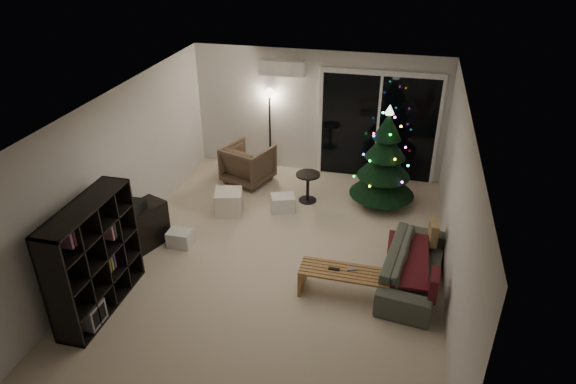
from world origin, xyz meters
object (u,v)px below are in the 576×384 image
Objects in this scene: media_cabinet at (134,232)px; sofa at (414,267)px; bookshelf at (81,256)px; christmas_tree at (385,157)px; coffee_table at (344,282)px; armchair at (248,164)px.

media_cabinet is 4.31m from sofa.
christmas_tree is at bearing 45.21° from bookshelf.
christmas_tree is (0.31, 2.71, 0.76)m from coffee_table.
bookshelf is at bearing 116.87° from sofa.
christmas_tree reaches higher than armchair.
coffee_table is (2.34, -2.99, -0.19)m from armchair.
christmas_tree is at bearing 23.43° from sofa.
coffee_table is (-0.93, -0.49, -0.08)m from sofa.
bookshelf is 5.23m from christmas_tree.
media_cabinet is 3.38m from coffee_table.
christmas_tree is at bearing 54.21° from media_cabinet.
coffee_table is at bearing -96.54° from christmas_tree.
bookshelf is 1.85× the size of armchair.
armchair is at bearing 89.98° from media_cabinet.
media_cabinet reaches higher than sofa.
bookshelf is 1.36m from media_cabinet.
sofa is at bearing 161.83° from armchair.
bookshelf is 3.56m from coffee_table.
bookshelf is 1.26× the size of coffee_table.
media_cabinet is 0.60× the size of sofa.
sofa is at bearing 28.57° from coffee_table.
bookshelf is 4.15m from armchair.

